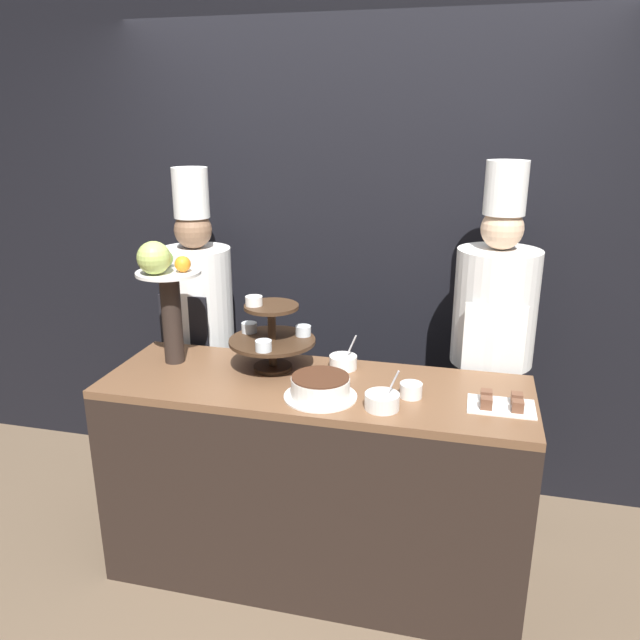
# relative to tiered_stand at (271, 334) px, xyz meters

# --- Properties ---
(ground_plane) EXTENTS (14.00, 14.00, 0.00)m
(ground_plane) POSITION_rel_tiered_stand_xyz_m (0.22, -0.41, -1.11)
(ground_plane) COLOR brown
(wall_back) EXTENTS (10.00, 0.06, 2.80)m
(wall_back) POSITION_rel_tiered_stand_xyz_m (0.22, 0.80, 0.29)
(wall_back) COLOR black
(wall_back) RESTS_ON ground_plane
(buffet_counter) EXTENTS (1.81, 0.61, 0.94)m
(buffet_counter) POSITION_rel_tiered_stand_xyz_m (0.22, -0.11, -0.63)
(buffet_counter) COLOR black
(buffet_counter) RESTS_ON ground_plane
(tiered_stand) EXTENTS (0.38, 0.38, 0.34)m
(tiered_stand) POSITION_rel_tiered_stand_xyz_m (0.00, 0.00, 0.00)
(tiered_stand) COLOR #3D2819
(tiered_stand) RESTS_ON buffet_counter
(fruit_pedestal) EXTENTS (0.29, 0.29, 0.57)m
(fruit_pedestal) POSITION_rel_tiered_stand_xyz_m (-0.47, -0.04, 0.21)
(fruit_pedestal) COLOR #2D231E
(fruit_pedestal) RESTS_ON buffet_counter
(cake_round) EXTENTS (0.30, 0.30, 0.09)m
(cake_round) POSITION_rel_tiered_stand_xyz_m (0.28, -0.24, -0.12)
(cake_round) COLOR white
(cake_round) RESTS_ON buffet_counter
(cup_white) EXTENTS (0.09, 0.09, 0.06)m
(cup_white) POSITION_rel_tiered_stand_xyz_m (0.63, -0.15, -0.13)
(cup_white) COLOR white
(cup_white) RESTS_ON buffet_counter
(cake_square_tray) EXTENTS (0.26, 0.17, 0.05)m
(cake_square_tray) POSITION_rel_tiered_stand_xyz_m (0.98, -0.16, -0.15)
(cake_square_tray) COLOR white
(cake_square_tray) RESTS_ON buffet_counter
(serving_bowl_near) EXTENTS (0.13, 0.13, 0.16)m
(serving_bowl_near) POSITION_rel_tiered_stand_xyz_m (0.54, -0.28, -0.13)
(serving_bowl_near) COLOR white
(serving_bowl_near) RESTS_ON buffet_counter
(serving_bowl_far) EXTENTS (0.12, 0.12, 0.16)m
(serving_bowl_far) POSITION_rel_tiered_stand_xyz_m (0.31, 0.08, -0.13)
(serving_bowl_far) COLOR white
(serving_bowl_far) RESTS_ON buffet_counter
(chef_left) EXTENTS (0.37, 0.37, 1.78)m
(chef_left) POSITION_rel_tiered_stand_xyz_m (-0.55, 0.42, -0.14)
(chef_left) COLOR #38332D
(chef_left) RESTS_ON ground_plane
(chef_center_left) EXTENTS (0.38, 0.38, 1.84)m
(chef_center_left) POSITION_rel_tiered_stand_xyz_m (0.95, 0.42, -0.10)
(chef_center_left) COLOR #38332D
(chef_center_left) RESTS_ON ground_plane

